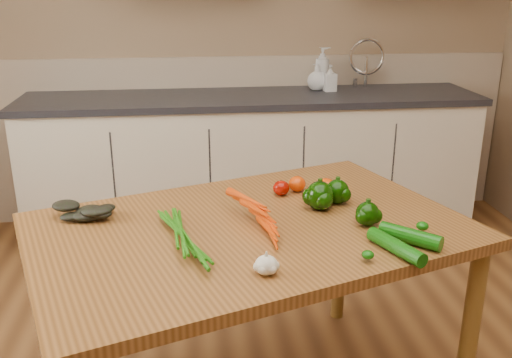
{
  "coord_description": "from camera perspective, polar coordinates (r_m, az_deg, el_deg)",
  "views": [
    {
      "loc": [
        -0.19,
        -1.31,
        1.58
      ],
      "look_at": [
        0.05,
        0.73,
        0.86
      ],
      "focal_mm": 40.0,
      "sensor_mm": 36.0,
      "label": 1
    }
  ],
  "objects": [
    {
      "name": "soap_bottle_a",
      "position": [
        3.81,
        6.63,
        10.98
      ],
      "size": [
        0.11,
        0.11,
        0.27
      ],
      "primitive_type": "imported",
      "rotation": [
        0.0,
        0.0,
        1.5
      ],
      "color": "silver",
      "rests_on": "counter_run"
    },
    {
      "name": "tomato_a",
      "position": [
        2.23,
        2.54,
        -0.9
      ],
      "size": [
        0.06,
        0.06,
        0.06
      ],
      "primitive_type": "ellipsoid",
      "color": "#900C02",
      "rests_on": "table"
    },
    {
      "name": "pepper_b",
      "position": [
        2.16,
        8.14,
        -1.26
      ],
      "size": [
        0.09,
        0.09,
        0.09
      ],
      "primitive_type": "sphere",
      "color": "black",
      "rests_on": "table"
    },
    {
      "name": "leafy_greens",
      "position": [
        2.07,
        -16.43,
        -2.63
      ],
      "size": [
        0.21,
        0.19,
        0.1
      ],
      "primitive_type": null,
      "color": "black",
      "rests_on": "table"
    },
    {
      "name": "room",
      "position": [
        1.53,
        0.43,
        6.76
      ],
      "size": [
        4.04,
        5.04,
        2.64
      ],
      "color": "brown",
      "rests_on": "ground"
    },
    {
      "name": "pepper_a",
      "position": [
        2.1,
        6.39,
        -1.67
      ],
      "size": [
        0.1,
        0.1,
        0.1
      ],
      "primitive_type": "sphere",
      "color": "black",
      "rests_on": "table"
    },
    {
      "name": "soap_bottle_b",
      "position": [
        3.73,
        7.41,
        9.99
      ],
      "size": [
        0.08,
        0.08,
        0.17
      ],
      "primitive_type": "imported",
      "rotation": [
        0.0,
        0.0,
        0.05
      ],
      "color": "silver",
      "rests_on": "counter_run"
    },
    {
      "name": "zucchini_b",
      "position": [
        1.81,
        13.82,
        -6.58
      ],
      "size": [
        0.13,
        0.22,
        0.05
      ],
      "primitive_type": "cylinder",
      "rotation": [
        1.57,
        0.0,
        0.4
      ],
      "color": "#0B4E08",
      "rests_on": "table"
    },
    {
      "name": "tomato_b",
      "position": [
        2.27,
        4.13,
        -0.49
      ],
      "size": [
        0.07,
        0.07,
        0.06
      ],
      "primitive_type": "ellipsoid",
      "color": "#DC3D05",
      "rests_on": "table"
    },
    {
      "name": "pepper_c",
      "position": [
        1.99,
        11.09,
        -3.44
      ],
      "size": [
        0.08,
        0.08,
        0.08
      ],
      "primitive_type": "sphere",
      "color": "black",
      "rests_on": "table"
    },
    {
      "name": "counter_run",
      "position": [
        3.7,
        -0.26,
        1.67
      ],
      "size": [
        2.84,
        0.64,
        1.14
      ],
      "color": "beige",
      "rests_on": "ground"
    },
    {
      "name": "garlic_bulb",
      "position": [
        1.65,
        1.04,
        -8.6
      ],
      "size": [
        0.07,
        0.07,
        0.06
      ],
      "primitive_type": "ellipsoid",
      "color": "white",
      "rests_on": "table"
    },
    {
      "name": "zucchini_a",
      "position": [
        1.89,
        15.18,
        -5.55
      ],
      "size": [
        0.18,
        0.18,
        0.05
      ],
      "primitive_type": "cylinder",
      "rotation": [
        1.57,
        0.0,
        0.81
      ],
      "color": "#0B4E08",
      "rests_on": "table"
    },
    {
      "name": "carrot_bunch",
      "position": [
        1.91,
        -2.06,
        -4.27
      ],
      "size": [
        0.32,
        0.29,
        0.07
      ],
      "primitive_type": null,
      "rotation": [
        0.0,
        0.0,
        0.33
      ],
      "color": "#E54205",
      "rests_on": "table"
    },
    {
      "name": "soap_bottle_c",
      "position": [
        3.77,
        6.14,
        10.11
      ],
      "size": [
        0.13,
        0.13,
        0.16
      ],
      "primitive_type": "imported",
      "rotation": [
        0.0,
        0.0,
        4.69
      ],
      "color": "silver",
      "rests_on": "counter_run"
    },
    {
      "name": "table",
      "position": [
        2.0,
        -0.58,
        -6.93
      ],
      "size": [
        1.69,
        1.36,
        0.78
      ],
      "rotation": [
        0.0,
        0.0,
        0.33
      ],
      "color": "brown",
      "rests_on": "ground"
    },
    {
      "name": "tomato_c",
      "position": [
        2.22,
        6.99,
        -0.86
      ],
      "size": [
        0.08,
        0.08,
        0.07
      ],
      "primitive_type": "ellipsoid",
      "color": "#DC3D05",
      "rests_on": "table"
    }
  ]
}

